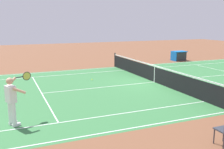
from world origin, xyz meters
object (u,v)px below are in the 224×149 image
at_px(tennis_net, 155,74).
at_px(tennis_ball, 92,80).
at_px(tennis_player_near, 12,99).
at_px(equipment_cart_tarped, 179,56).

height_order(tennis_net, tennis_ball, tennis_net).
distance_m(tennis_player_near, equipment_cart_tarped, 17.78).
bearing_deg(equipment_cart_tarped, tennis_net, 44.86).
bearing_deg(tennis_ball, equipment_cart_tarped, -154.30).
bearing_deg(tennis_player_near, tennis_net, -154.50).
bearing_deg(equipment_cart_tarped, tennis_ball, 25.70).
relative_size(tennis_player_near, tennis_ball, 25.71).
bearing_deg(tennis_net, tennis_player_near, 25.50).
height_order(tennis_player_near, equipment_cart_tarped, tennis_player_near).
relative_size(tennis_ball, equipment_cart_tarped, 0.05).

